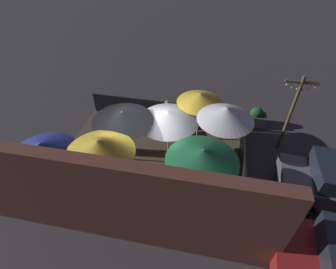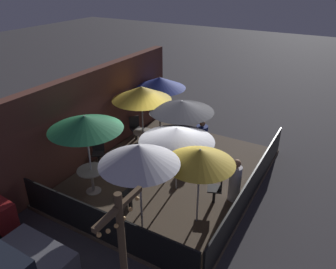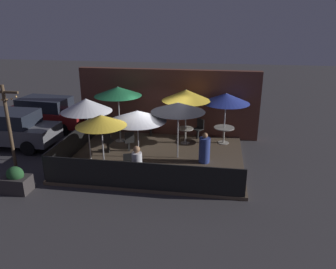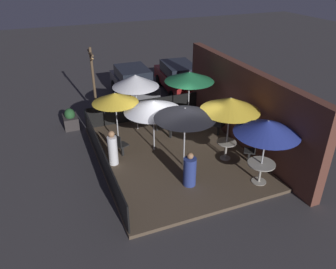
% 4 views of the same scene
% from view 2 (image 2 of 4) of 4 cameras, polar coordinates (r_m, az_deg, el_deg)
% --- Properties ---
extents(ground_plane, '(60.00, 60.00, 0.00)m').
position_cam_2_polar(ground_plane, '(10.90, 0.35, -7.38)').
color(ground_plane, '#383538').
extents(patio_deck, '(6.88, 5.47, 0.12)m').
position_cam_2_polar(patio_deck, '(10.87, 0.35, -7.11)').
color(patio_deck, brown).
rests_on(patio_deck, ground_plane).
extents(building_wall, '(8.48, 0.36, 3.20)m').
position_cam_2_polar(building_wall, '(11.70, -12.38, 3.41)').
color(building_wall, brown).
rests_on(building_wall, ground_plane).
extents(fence_front, '(6.68, 0.05, 0.95)m').
position_cam_2_polar(fence_front, '(9.76, 14.39, -8.68)').
color(fence_front, black).
rests_on(fence_front, patio_deck).
extents(fence_side_left, '(0.05, 5.27, 0.95)m').
position_cam_2_polar(fence_side_left, '(8.37, -11.60, -15.20)').
color(fence_side_left, black).
rests_on(fence_side_left, patio_deck).
extents(patio_umbrella_0, '(2.09, 2.09, 2.43)m').
position_cam_2_polar(patio_umbrella_0, '(11.41, -4.63, 7.20)').
color(patio_umbrella_0, '#B2B2B7').
rests_on(patio_umbrella_0, patio_deck).
extents(patio_umbrella_1, '(2.06, 2.06, 2.27)m').
position_cam_2_polar(patio_umbrella_1, '(12.95, -1.46, 9.02)').
color(patio_umbrella_1, '#B2B2B7').
rests_on(patio_umbrella_1, patio_deck).
extents(patio_umbrella_2, '(2.07, 2.07, 2.49)m').
position_cam_2_polar(patio_umbrella_2, '(9.17, -14.23, 2.03)').
color(patio_umbrella_2, '#B2B2B7').
rests_on(patio_umbrella_2, patio_deck).
extents(patio_umbrella_3, '(1.93, 1.93, 2.45)m').
position_cam_2_polar(patio_umbrella_3, '(7.56, -5.08, -3.50)').
color(patio_umbrella_3, '#B2B2B7').
rests_on(patio_umbrella_3, patio_deck).
extents(patio_umbrella_4, '(2.18, 2.18, 2.05)m').
position_cam_2_polar(patio_umbrella_4, '(9.22, 1.53, 0.00)').
color(patio_umbrella_4, '#B2B2B7').
rests_on(patio_umbrella_4, patio_deck).
extents(patio_umbrella_5, '(2.10, 2.10, 2.27)m').
position_cam_2_polar(patio_umbrella_5, '(10.55, 2.43, 4.96)').
color(patio_umbrella_5, '#B2B2B7').
rests_on(patio_umbrella_5, patio_deck).
extents(patio_umbrella_6, '(1.76, 1.76, 2.18)m').
position_cam_2_polar(patio_umbrella_6, '(7.93, 5.57, -3.83)').
color(patio_umbrella_6, '#B2B2B7').
rests_on(patio_umbrella_6, patio_deck).
extents(dining_table_0, '(0.71, 0.71, 0.71)m').
position_cam_2_polar(dining_table_0, '(12.06, -4.35, -0.17)').
color(dining_table_0, '#9E998E').
rests_on(dining_table_0, patio_deck).
extents(dining_table_1, '(0.90, 0.90, 0.73)m').
position_cam_2_polar(dining_table_1, '(13.47, -1.39, 3.08)').
color(dining_table_1, '#9E998E').
rests_on(dining_table_1, patio_deck).
extents(dining_table_2, '(0.83, 0.83, 0.77)m').
position_cam_2_polar(dining_table_2, '(9.97, -13.15, -6.76)').
color(dining_table_2, '#9E998E').
rests_on(dining_table_2, patio_deck).
extents(patio_chair_0, '(0.42, 0.42, 0.96)m').
position_cam_2_polar(patio_chair_0, '(9.14, -6.36, -10.17)').
color(patio_chair_0, black).
rests_on(patio_chair_0, patio_deck).
extents(patio_chair_1, '(0.55, 0.55, 0.90)m').
position_cam_2_polar(patio_chair_1, '(9.86, -5.01, -7.34)').
color(patio_chair_1, black).
rests_on(patio_chair_1, patio_deck).
extents(patio_chair_2, '(0.52, 0.52, 0.93)m').
position_cam_2_polar(patio_chair_2, '(9.45, 8.52, -9.15)').
color(patio_chair_2, black).
rests_on(patio_chair_2, patio_deck).
extents(patio_chair_3, '(0.56, 0.56, 0.91)m').
position_cam_2_polar(patio_chair_3, '(12.87, -5.73, 1.30)').
color(patio_chair_3, black).
rests_on(patio_chair_3, patio_deck).
extents(patio_chair_4, '(0.56, 0.56, 0.91)m').
position_cam_2_polar(patio_chair_4, '(11.35, -12.05, -2.90)').
color(patio_chair_4, black).
rests_on(patio_chair_4, patio_deck).
extents(patron_0, '(0.48, 0.48, 1.33)m').
position_cam_2_polar(patron_0, '(9.60, 11.57, -8.05)').
color(patron_0, silver).
rests_on(patron_0, patio_deck).
extents(patron_1, '(0.55, 0.55, 1.21)m').
position_cam_2_polar(patron_1, '(11.97, 5.89, -0.57)').
color(patron_1, navy).
rests_on(patron_1, patio_deck).
extents(light_post, '(1.10, 0.12, 3.27)m').
position_cam_2_polar(light_post, '(5.74, -7.72, -21.57)').
color(light_post, brown).
rests_on(light_post, ground_plane).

